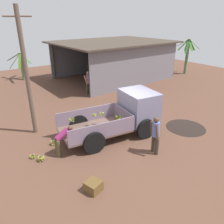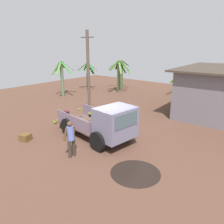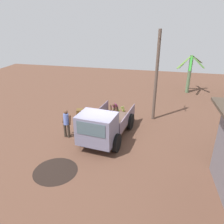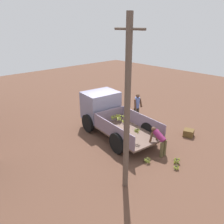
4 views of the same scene
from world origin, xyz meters
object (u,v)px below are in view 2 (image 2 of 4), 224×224
Objects in this scene: banana_bunch_on_ground_1 at (56,121)px; banana_bunch_on_ground_2 at (58,120)px; person_worker_loading at (64,116)px; banana_bunch_on_ground_0 at (75,121)px; person_bystander_near_shed at (179,104)px; utility_pole at (88,74)px; cargo_truck at (108,124)px; person_foreground_visitor at (71,137)px; wooden_crate_0 at (25,137)px.

banana_bunch_on_ground_2 is (-0.22, 0.37, -0.03)m from banana_bunch_on_ground_1.
banana_bunch_on_ground_0 is (-0.10, 0.89, -0.59)m from person_worker_loading.
person_worker_loading is 1.07m from banana_bunch_on_ground_0.
banana_bunch_on_ground_0 is at bearing -25.37° from person_bystander_near_shed.
banana_bunch_on_ground_1 is at bearing -102.36° from utility_pole.
banana_bunch_on_ground_0 is at bearing -79.77° from utility_pole.
banana_bunch_on_ground_2 is at bearing -28.67° from person_bystander_near_shed.
banana_bunch_on_ground_0 is at bearing 24.47° from banana_bunch_on_ground_2.
utility_pole is at bearing 154.04° from cargo_truck.
wooden_crate_0 is at bearing 13.88° from person_foreground_visitor.
person_bystander_near_shed is at bearing 55.09° from person_worker_loading.
person_bystander_near_shed is (1.48, 8.19, 0.03)m from person_foreground_visitor.
person_bystander_near_shed is 8.14m from banana_bunch_on_ground_2.
cargo_truck reaches higher than banana_bunch_on_ground_1.
banana_bunch_on_ground_0 is 1.20m from banana_bunch_on_ground_1.
person_foreground_visitor reaches higher than banana_bunch_on_ground_2.
banana_bunch_on_ground_2 is (-5.75, -5.69, -0.85)m from person_bystander_near_shed.
cargo_truck is 6.18m from person_bystander_near_shed.
person_foreground_visitor is 3.28m from wooden_crate_0.
person_worker_loading reaches higher than wooden_crate_0.
person_foreground_visitor is at bearing 7.76° from wooden_crate_0.
banana_bunch_on_ground_2 is at bearing 120.74° from banana_bunch_on_ground_1.
banana_bunch_on_ground_2 is 0.49× the size of wooden_crate_0.
utility_pole reaches higher than cargo_truck.
banana_bunch_on_ground_1 reaches higher than banana_bunch_on_ground_2.
banana_bunch_on_ground_2 is (-1.16, 0.41, -0.62)m from person_worker_loading.
banana_bunch_on_ground_1 reaches higher than banana_bunch_on_ground_0.
wooden_crate_0 is (0.05, -3.41, 0.04)m from banana_bunch_on_ground_0.
banana_bunch_on_ground_1 is at bearing -173.12° from cargo_truck.
banana_bunch_on_ground_0 is at bearing 173.44° from cargo_truck.
cargo_truck reaches higher than person_foreground_visitor.
cargo_truck is 9.99× the size of wooden_crate_0.
banana_bunch_on_ground_0 is 1.08× the size of banana_bunch_on_ground_2.
utility_pole reaches higher than person_bystander_near_shed.
banana_bunch_on_ground_2 is at bearing 110.77° from wooden_crate_0.
banana_bunch_on_ground_1 is at bearing -21.58° from person_foreground_visitor.
wooden_crate_0 is at bearing -69.23° from banana_bunch_on_ground_2.
wooden_crate_0 is at bearing -89.19° from banana_bunch_on_ground_0.
banana_bunch_on_ground_0 is (-3.56, 0.86, -0.91)m from cargo_truck.
cargo_truck is 4.50m from banana_bunch_on_ground_1.
wooden_crate_0 is at bearing -70.78° from banana_bunch_on_ground_1.
utility_pole is 3.77m from banana_bunch_on_ground_1.
banana_bunch_on_ground_2 is (-4.27, 2.49, -0.82)m from person_foreground_visitor.
banana_bunch_on_ground_2 is at bearing -109.75° from utility_pole.
person_worker_loading reaches higher than banana_bunch_on_ground_1.
person_bystander_near_shed is 9.82m from wooden_crate_0.
utility_pole is 22.69× the size of banana_bunch_on_ground_0.
person_bystander_near_shed is at bearing 86.56° from cargo_truck.
utility_pole is 3.33× the size of person_bystander_near_shed.
utility_pole reaches higher than wooden_crate_0.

